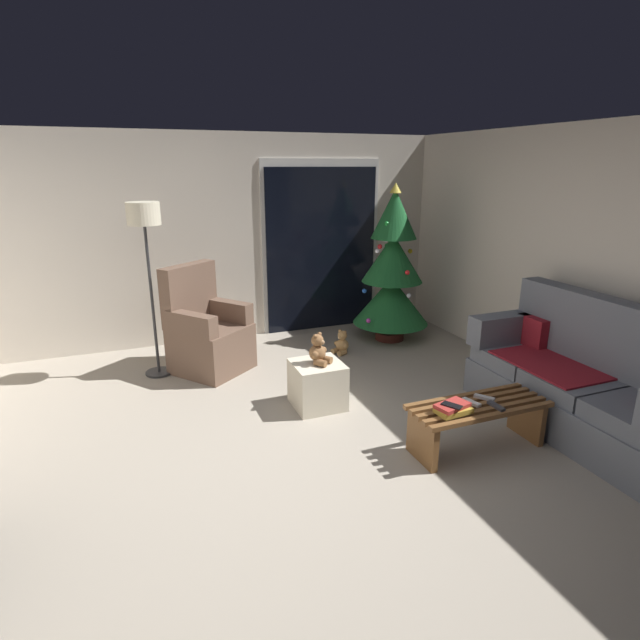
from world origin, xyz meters
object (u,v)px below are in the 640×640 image
(remote_graphite, at_px, (496,406))
(teddy_bear_chestnut, at_px, (318,351))
(christmas_tree, at_px, (392,273))
(armchair, at_px, (207,334))
(couch, at_px, (583,383))
(teddy_bear_honey_by_tree, at_px, (342,343))
(remote_silver, at_px, (484,398))
(book_stack, at_px, (453,408))
(floor_lamp, at_px, (145,231))
(coffee_table, at_px, (478,418))
(cell_phone, at_px, (452,405))
(remote_white, at_px, (471,402))
(ottoman, at_px, (317,385))

(remote_graphite, relative_size, teddy_bear_chestnut, 0.55)
(christmas_tree, xyz_separation_m, armchair, (-2.30, -0.16, -0.45))
(couch, bearing_deg, teddy_bear_honey_by_tree, 116.56)
(remote_graphite, distance_m, remote_silver, 0.15)
(book_stack, relative_size, teddy_bear_chestnut, 0.99)
(remote_graphite, height_order, teddy_bear_honey_by_tree, remote_graphite)
(book_stack, height_order, floor_lamp, floor_lamp)
(coffee_table, relative_size, floor_lamp, 0.62)
(couch, height_order, christmas_tree, christmas_tree)
(floor_lamp, xyz_separation_m, teddy_bear_honey_by_tree, (2.05, -0.15, -1.38))
(christmas_tree, relative_size, teddy_bear_chestnut, 6.76)
(coffee_table, relative_size, cell_phone, 7.64)
(book_stack, height_order, teddy_bear_chestnut, teddy_bear_chestnut)
(remote_silver, xyz_separation_m, christmas_tree, (0.55, 2.49, 0.46))
(book_stack, bearing_deg, remote_white, 18.05)
(floor_lamp, bearing_deg, ottoman, -45.28)
(teddy_bear_chestnut, bearing_deg, couch, -31.05)
(remote_graphite, xyz_separation_m, cell_phone, (-0.38, 0.03, 0.06))
(ottoman, xyz_separation_m, teddy_bear_chestnut, (0.01, -0.01, 0.33))
(couch, bearing_deg, remote_white, 177.62)
(remote_white, xyz_separation_m, floor_lamp, (-2.13, 2.42, 1.11))
(book_stack, distance_m, teddy_bear_chestnut, 1.33)
(floor_lamp, height_order, teddy_bear_chestnut, floor_lamp)
(floor_lamp, height_order, teddy_bear_honey_by_tree, floor_lamp)
(couch, height_order, teddy_bear_chestnut, couch)
(ottoman, bearing_deg, armchair, 122.21)
(coffee_table, xyz_separation_m, ottoman, (-0.89, 1.13, -0.05))
(remote_silver, distance_m, floor_lamp, 3.48)
(armchair, relative_size, floor_lamp, 0.63)
(ottoman, bearing_deg, christmas_tree, 42.77)
(floor_lamp, bearing_deg, teddy_bear_chestnut, -45.32)
(coffee_table, height_order, christmas_tree, christmas_tree)
(coffee_table, bearing_deg, christmas_tree, 76.01)
(christmas_tree, relative_size, ottoman, 4.38)
(remote_white, bearing_deg, couch, -16.28)
(floor_lamp, bearing_deg, remote_silver, -46.43)
(cell_phone, bearing_deg, ottoman, 86.02)
(cell_phone, height_order, armchair, armchair)
(coffee_table, height_order, remote_white, remote_white)
(ottoman, distance_m, teddy_bear_honey_by_tree, 1.39)
(remote_graphite, height_order, armchair, armchair)
(remote_graphite, bearing_deg, ottoman, 126.15)
(christmas_tree, relative_size, floor_lamp, 1.08)
(remote_white, height_order, book_stack, book_stack)
(cell_phone, height_order, christmas_tree, christmas_tree)
(remote_white, relative_size, book_stack, 0.55)
(cell_phone, relative_size, christmas_tree, 0.07)
(couch, height_order, remote_silver, couch)
(couch, relative_size, ottoman, 4.42)
(coffee_table, distance_m, remote_white, 0.15)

